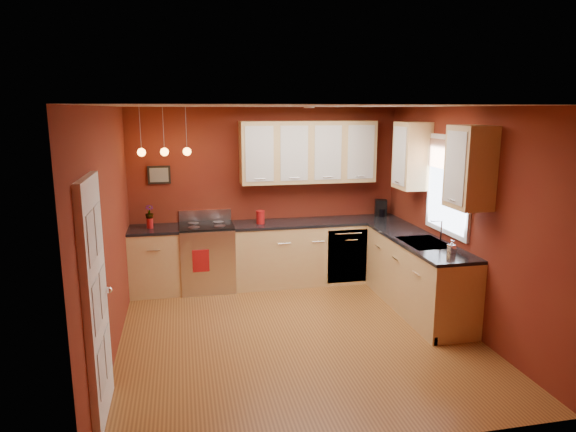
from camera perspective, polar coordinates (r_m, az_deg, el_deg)
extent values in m
plane|color=#98612C|center=(6.12, 1.00, -13.03)|extent=(4.20, 4.20, 0.00)
cube|color=beige|center=(5.55, 1.10, 12.12)|extent=(4.00, 4.20, 0.02)
cube|color=maroon|center=(7.72, -2.42, 2.33)|extent=(4.00, 0.02, 2.60)
cube|color=maroon|center=(3.76, 8.25, -8.07)|extent=(4.00, 0.02, 2.60)
cube|color=maroon|center=(5.61, -19.30, -1.95)|extent=(0.02, 4.20, 2.60)
cube|color=maroon|center=(6.43, 18.69, -0.21)|extent=(0.02, 4.20, 2.60)
cube|color=tan|center=(7.53, -14.51, -4.94)|extent=(0.70, 0.60, 0.90)
cube|color=tan|center=(7.77, 3.33, -4.04)|extent=(2.54, 0.60, 0.90)
cube|color=tan|center=(6.89, 14.17, -6.48)|extent=(0.60, 2.10, 0.90)
cube|color=black|center=(7.41, -14.70, -1.45)|extent=(0.70, 0.62, 0.04)
cube|color=black|center=(7.66, 3.37, -0.66)|extent=(2.54, 0.62, 0.04)
cube|color=black|center=(6.76, 14.37, -2.69)|extent=(0.62, 2.10, 0.04)
cube|color=silver|center=(7.52, -8.94, -4.63)|extent=(0.76, 0.64, 0.92)
cube|color=black|center=(7.23, -8.82, -5.14)|extent=(0.55, 0.02, 0.32)
cylinder|color=silver|center=(7.15, -8.87, -3.33)|extent=(0.60, 0.02, 0.02)
cube|color=black|center=(7.40, -9.06, -1.10)|extent=(0.76, 0.60, 0.03)
cylinder|color=gray|center=(7.26, -10.43, -1.25)|extent=(0.16, 0.16, 0.01)
cylinder|color=gray|center=(7.27, -7.59, -1.13)|extent=(0.16, 0.16, 0.01)
cylinder|color=gray|center=(7.53, -10.48, -0.78)|extent=(0.16, 0.16, 0.01)
cylinder|color=gray|center=(7.54, -7.75, -0.66)|extent=(0.16, 0.16, 0.01)
cube|color=silver|center=(7.67, -9.20, 0.08)|extent=(0.76, 0.04, 0.16)
cube|color=silver|center=(7.61, 6.60, -4.45)|extent=(0.60, 0.02, 0.80)
cube|color=gray|center=(6.63, 14.93, -3.05)|extent=(0.50, 0.70, 0.05)
cube|color=black|center=(6.78, 14.29, -2.78)|extent=(0.42, 0.30, 0.02)
cube|color=black|center=(6.49, 15.60, -3.50)|extent=(0.42, 0.30, 0.02)
cylinder|color=white|center=(6.69, 16.69, -1.56)|extent=(0.02, 0.02, 0.28)
cylinder|color=white|center=(6.63, 16.22, -0.50)|extent=(0.16, 0.02, 0.02)
cube|color=white|center=(6.62, 17.44, 3.28)|extent=(0.04, 1.02, 1.22)
cube|color=white|center=(6.61, 17.32, 3.28)|extent=(0.01, 0.90, 1.10)
cube|color=#AA7455|center=(6.56, 17.41, 6.47)|extent=(0.02, 0.96, 0.36)
cube|color=white|center=(4.55, -20.58, -8.85)|extent=(0.06, 0.82, 2.05)
cube|color=silver|center=(4.20, -21.03, -2.33)|extent=(0.00, 0.28, 0.40)
cube|color=silver|center=(4.55, -20.34, -1.24)|extent=(0.00, 0.28, 0.40)
cube|color=silver|center=(4.36, -20.49, -9.35)|extent=(0.00, 0.28, 0.40)
cube|color=silver|center=(4.70, -19.85, -7.79)|extent=(0.00, 0.28, 0.40)
cube|color=silver|center=(4.59, -19.98, -15.79)|extent=(0.00, 0.28, 0.40)
cube|color=silver|center=(4.90, -19.39, -13.87)|extent=(0.00, 0.28, 0.40)
sphere|color=white|center=(4.85, -19.28, -7.76)|extent=(0.06, 0.06, 0.06)
cube|color=tan|center=(7.59, 2.26, 7.11)|extent=(2.00, 0.35, 0.90)
cube|color=tan|center=(6.53, 16.30, 5.89)|extent=(0.35, 1.95, 0.90)
cube|color=black|center=(7.55, -14.13, 4.46)|extent=(0.32, 0.03, 0.26)
cylinder|color=gray|center=(7.19, -16.10, 9.20)|extent=(0.01, 0.01, 0.60)
sphere|color=#FFA53F|center=(7.20, -15.97, 6.82)|extent=(0.11, 0.11, 0.11)
cylinder|color=gray|center=(7.17, -13.68, 9.32)|extent=(0.01, 0.01, 0.60)
sphere|color=#FFA53F|center=(7.19, -13.57, 6.94)|extent=(0.11, 0.11, 0.11)
cylinder|color=gray|center=(7.17, -11.25, 9.43)|extent=(0.01, 0.01, 0.60)
sphere|color=#FFA53F|center=(7.19, -11.16, 7.04)|extent=(0.11, 0.11, 0.11)
cylinder|color=#A51112|center=(7.43, -3.08, -0.19)|extent=(0.12, 0.12, 0.18)
cylinder|color=#A51112|center=(7.41, -3.09, 0.54)|extent=(0.13, 0.13, 0.02)
cylinder|color=#A51112|center=(7.40, -15.10, -0.78)|extent=(0.09, 0.09, 0.14)
imported|color=#A51112|center=(7.36, -15.16, 0.38)|extent=(0.14, 0.14, 0.20)
cube|color=black|center=(8.09, 10.27, 0.91)|extent=(0.21, 0.19, 0.25)
cylinder|color=black|center=(8.06, 10.39, 0.36)|extent=(0.12, 0.12, 0.12)
imported|color=white|center=(6.16, 17.71, -3.31)|extent=(0.09, 0.09, 0.16)
cube|color=#A51112|center=(7.18, -9.66, -4.94)|extent=(0.23, 0.02, 0.31)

